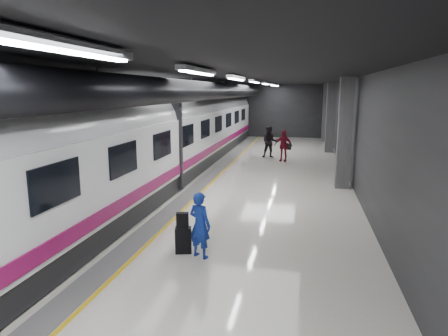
# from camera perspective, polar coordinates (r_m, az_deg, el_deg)

# --- Properties ---
(ground) EXTENTS (40.00, 40.00, 0.00)m
(ground) POSITION_cam_1_polar(r_m,az_deg,el_deg) (15.63, 0.15, -3.69)
(ground) COLOR silver
(ground) RESTS_ON ground
(platform_hall) EXTENTS (10.02, 40.02, 4.51)m
(platform_hall) POSITION_cam_1_polar(r_m,az_deg,el_deg) (16.12, -0.18, 9.49)
(platform_hall) COLOR black
(platform_hall) RESTS_ON ground
(train) EXTENTS (3.05, 38.00, 4.05)m
(train) POSITION_cam_1_polar(r_m,az_deg,el_deg) (16.19, -11.21, 4.07)
(train) COLOR black
(train) RESTS_ON ground
(traveler_main) EXTENTS (0.69, 0.59, 1.62)m
(traveler_main) POSITION_cam_1_polar(r_m,az_deg,el_deg) (9.62, -3.46, -8.13)
(traveler_main) COLOR #1748B0
(traveler_main) RESTS_ON ground
(suitcase_main) EXTENTS (0.45, 0.35, 0.65)m
(suitcase_main) POSITION_cam_1_polar(r_m,az_deg,el_deg) (10.07, -5.83, -10.22)
(suitcase_main) COLOR black
(suitcase_main) RESTS_ON ground
(shoulder_bag) EXTENTS (0.32, 0.22, 0.39)m
(shoulder_bag) POSITION_cam_1_polar(r_m,az_deg,el_deg) (9.87, -5.98, -7.47)
(shoulder_bag) COLOR black
(shoulder_bag) RESTS_ON suitcase_main
(traveler_far_a) EXTENTS (0.99, 0.81, 1.89)m
(traveler_far_a) POSITION_cam_1_polar(r_m,az_deg,el_deg) (24.09, 6.55, 3.72)
(traveler_far_a) COLOR black
(traveler_far_a) RESTS_ON ground
(traveler_far_b) EXTENTS (1.12, 0.66, 1.79)m
(traveler_far_b) POSITION_cam_1_polar(r_m,az_deg,el_deg) (22.95, 8.47, 3.18)
(traveler_far_b) COLOR maroon
(traveler_far_b) RESTS_ON ground
(suitcase_far) EXTENTS (0.36, 0.30, 0.45)m
(suitcase_far) POSITION_cam_1_polar(r_m,az_deg,el_deg) (27.62, 9.20, 3.06)
(suitcase_far) COLOR black
(suitcase_far) RESTS_ON ground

